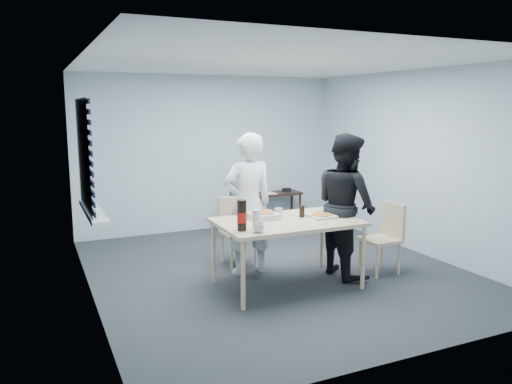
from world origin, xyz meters
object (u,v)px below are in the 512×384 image
mug_a (259,228)px  soda_bottle (242,216)px  dining_table (287,225)px  backpack (239,195)px  side_table (276,197)px  chair_far (236,225)px  chair_right (386,233)px  mug_b (278,212)px  person_white (248,204)px  stool (239,213)px  person_black (346,205)px

mug_a → soda_bottle: (-0.13, 0.14, 0.11)m
dining_table → backpack: backpack is taller
side_table → backpack: backpack is taller
side_table → backpack: (-0.92, -0.51, 0.19)m
chair_far → backpack: bearing=65.6°
chair_far → side_table: (1.48, 1.75, -0.01)m
chair_far → mug_a: chair_far is taller
chair_right → mug_b: (-1.35, 0.33, 0.32)m
chair_right → person_white: bearing=156.6°
chair_right → backpack: size_ratio=2.23×
stool → backpack: (0.00, -0.01, 0.31)m
mug_a → soda_bottle: size_ratio=0.37×
person_white → chair_far: bearing=-93.2°
chair_far → person_white: (-0.03, -0.46, 0.37)m
chair_right → person_black: person_black is taller
stool → mug_a: size_ratio=4.03×
mug_b → stool: bearing=80.5°
dining_table → soda_bottle: size_ratio=4.91×
stool → mug_b: 2.15m
side_table → dining_table: bearing=-114.4°
person_black → mug_a: bearing=107.9°
stool → soda_bottle: 2.82m
dining_table → mug_a: size_ratio=13.15×
side_table → person_white: bearing=-124.3°
dining_table → chair_far: 1.11m
dining_table → person_black: person_black is taller
stool → chair_right: bearing=-67.4°
dining_table → person_white: 0.67m
person_white → backpack: 1.82m
mug_a → side_table: bearing=60.4°
mug_a → soda_bottle: bearing=132.2°
dining_table → chair_right: bearing=-3.2°
dining_table → soda_bottle: 0.74m
chair_far → person_black: (1.06, -1.00, 0.37)m
side_table → mug_a: (-1.82, -3.20, 0.33)m
soda_bottle → person_white: bearing=62.6°
mug_a → soda_bottle: soda_bottle is taller
backpack → soda_bottle: soda_bottle is taller
dining_table → soda_bottle: (-0.67, -0.23, 0.22)m
chair_right → mug_a: (-1.91, -0.30, 0.32)m
chair_right → mug_b: 1.43m
mug_a → backpack: bearing=71.5°
chair_far → side_table: 2.30m
chair_far → soda_bottle: soda_bottle is taller
dining_table → chair_right: size_ratio=1.82×
stool → mug_b: (-0.35, -2.08, 0.45)m
stool → soda_bottle: (-1.03, -2.57, 0.56)m
chair_right → backpack: bearing=112.7°
dining_table → backpack: size_ratio=4.05×
chair_far → stool: bearing=65.8°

